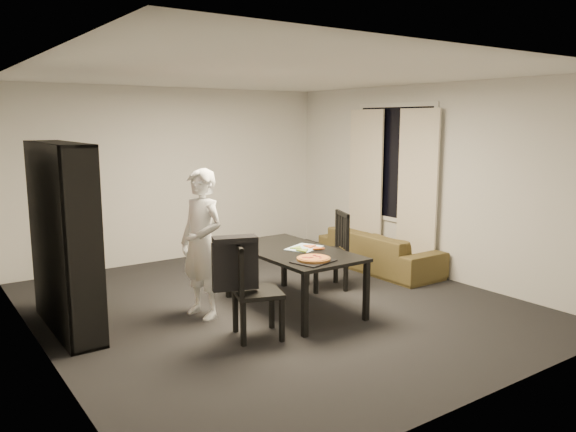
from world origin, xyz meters
TOP-DOWN VIEW (x-y plane):
  - room at (0.00, 0.00)m, footprint 5.01×5.51m
  - window_pane at (2.48, 0.60)m, footprint 0.02×1.40m
  - window_frame at (2.48, 0.60)m, footprint 0.03×1.52m
  - curtain_left at (2.40, 0.08)m, footprint 0.03×0.70m
  - curtain_right at (2.40, 1.12)m, footprint 0.03×0.70m
  - bookshelf at (-2.16, 0.60)m, footprint 0.35×1.50m
  - dining_table at (0.10, -0.20)m, footprint 0.90×1.63m
  - chair_left at (-0.77, -0.68)m, footprint 0.56×0.56m
  - chair_right at (0.98, 0.16)m, footprint 0.59×0.59m
  - draped_jacket at (-0.89, -0.64)m, footprint 0.46×0.31m
  - person at (-0.85, 0.15)m, footprint 0.52×0.66m
  - baking_tray at (-0.05, -0.76)m, footprint 0.47×0.41m
  - pepperoni_pizza at (-0.03, -0.74)m, footprint 0.35×0.35m
  - kitchen_towel at (0.25, -0.21)m, footprint 0.49×0.43m
  - pizza_slices at (0.23, -0.27)m, footprint 0.38×0.32m
  - sofa at (2.09, 0.46)m, footprint 0.74×1.89m

SIDE VIEW (x-z plane):
  - sofa at x=2.09m, z-range 0.00..0.55m
  - chair_left at x=-0.77m, z-range 0.07..1.02m
  - chair_right at x=0.98m, z-range 0.07..1.05m
  - dining_table at x=0.10m, z-range 0.28..0.96m
  - kitchen_towel at x=0.25m, z-range 0.68..0.69m
  - baking_tray at x=-0.05m, z-range 0.68..0.69m
  - pizza_slices at x=0.23m, z-range 0.69..0.70m
  - pepperoni_pizza at x=-0.03m, z-range 0.69..0.72m
  - draped_jacket at x=-0.89m, z-range 0.52..1.05m
  - person at x=-0.85m, z-range 0.00..1.61m
  - bookshelf at x=-2.16m, z-range 0.00..1.90m
  - curtain_left at x=2.40m, z-range 0.02..2.27m
  - curtain_right at x=2.40m, z-range 0.02..2.27m
  - room at x=0.00m, z-range 0.00..2.60m
  - window_pane at x=2.48m, z-range 0.70..2.30m
  - window_frame at x=2.48m, z-range 0.64..2.36m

